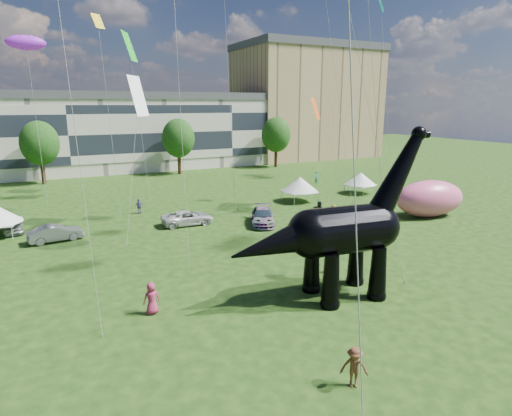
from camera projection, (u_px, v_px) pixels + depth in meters
name	position (u px, v px, depth m)	size (l,w,h in m)	color
ground	(345.00, 343.00, 20.46)	(220.00, 220.00, 0.00)	#16330C
terrace_row	(66.00, 137.00, 69.31)	(78.00, 11.00, 12.00)	beige
apartment_block	(306.00, 105.00, 91.75)	(28.00, 18.00, 22.00)	tan
tree_mid_left	(39.00, 140.00, 59.68)	(5.20, 5.20, 9.44)	#382314
tree_mid_right	(178.00, 135.00, 68.44)	(5.20, 5.20, 9.44)	#382314
tree_far_right	(276.00, 132.00, 76.32)	(5.20, 5.20, 9.44)	#382314
dinosaur_sculpture	(338.00, 234.00, 24.59)	(12.60, 3.80, 10.26)	black
car_silver	(12.00, 225.00, 38.00)	(1.58, 3.92, 1.34)	silver
car_grey	(56.00, 233.00, 35.47)	(1.48, 4.26, 1.40)	slate
car_white	(188.00, 218.00, 40.37)	(2.25, 4.88, 1.36)	silver
car_dark	(263.00, 216.00, 40.57)	(2.09, 5.15, 1.49)	#595960
gazebo_near	(300.00, 184.00, 49.71)	(4.44, 4.44, 2.91)	silver
gazebo_far	(361.00, 179.00, 54.25)	(4.80, 4.80, 2.70)	white
inflatable_pink	(430.00, 199.00, 43.12)	(7.42, 3.71, 3.71)	#F25E8F
visitors	(194.00, 239.00, 33.41)	(49.73, 39.06, 1.85)	brown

